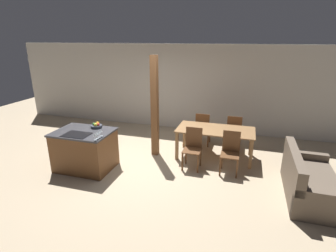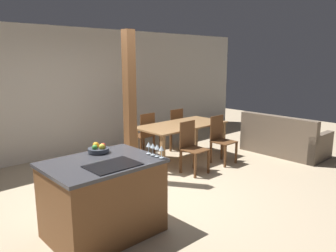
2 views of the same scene
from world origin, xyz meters
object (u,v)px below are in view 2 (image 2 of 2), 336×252
object	(u,v)px
wine_glass_end	(149,145)
dining_chair_near_left	(192,146)
dining_chair_near_right	(221,139)
couch	(283,141)
fruit_bowl	(99,149)
timber_post	(130,108)
dining_chair_far_left	(144,134)
dining_chair_far_right	(173,128)
wine_glass_near	(161,149)
dining_table	(181,129)
kitchen_island	(103,198)
wine_glass_middle	(157,147)
wine_glass_far	(153,146)

from	to	relation	value
wine_glass_end	dining_chair_near_left	distance (m)	2.08
dining_chair_near_left	dining_chair_near_right	distance (m)	0.84
couch	fruit_bowl	bearing A→B (deg)	89.10
dining_chair_near_right	timber_post	world-z (taller)	timber_post
dining_chair_far_left	dining_chair_far_right	size ratio (longest dim) A/B	1.00
timber_post	dining_chair_near_right	bearing A→B (deg)	-12.29
wine_glass_near	dining_chair_near_left	bearing A→B (deg)	33.31
wine_glass_near	timber_post	distance (m)	1.75
dining_table	timber_post	distance (m)	1.62
kitchen_island	dining_chair_far_right	distance (m)	3.83
dining_chair_near_left	timber_post	size ratio (longest dim) A/B	0.38
kitchen_island	dining_chair_near_right	distance (m)	3.27
wine_glass_middle	wine_glass_near	bearing A→B (deg)	-90.00
fruit_bowl	dining_table	bearing A→B (deg)	23.57
dining_chair_far_right	timber_post	distance (m)	2.26
dining_table	dining_chair_near_left	bearing A→B (deg)	-121.68
couch	wine_glass_far	bearing A→B (deg)	96.73
fruit_bowl	dining_chair_far_left	xyz separation A→B (m)	(2.18, 1.82, -0.47)
wine_glass_middle	dining_chair_near_left	bearing A→B (deg)	31.53
dining_chair_far_left	timber_post	world-z (taller)	timber_post
dining_chair_far_left	couch	world-z (taller)	dining_chair_far_left
dining_chair_near_left	dining_table	bearing A→B (deg)	58.32
wine_glass_far	wine_glass_near	bearing A→B (deg)	-90.00
wine_glass_end	dining_table	distance (m)	2.75
dining_table	dining_chair_near_left	size ratio (longest dim) A/B	2.00
dining_chair_near_right	timber_post	size ratio (longest dim) A/B	0.38
dining_chair_far_left	couch	size ratio (longest dim) A/B	0.55
wine_glass_middle	dining_chair_far_right	world-z (taller)	wine_glass_middle
kitchen_island	wine_glass_far	size ratio (longest dim) A/B	8.55
fruit_bowl	wine_glass_far	xyz separation A→B (m)	(0.41, -0.56, 0.07)
wine_glass_near	wine_glass_end	size ratio (longest dim) A/B	1.00
kitchen_island	fruit_bowl	distance (m)	0.61
wine_glass_far	couch	world-z (taller)	wine_glass_far
wine_glass_end	dining_table	xyz separation A→B (m)	(2.20, 1.62, -0.37)
dining_table	dining_chair_near_left	world-z (taller)	dining_chair_near_left
dining_chair_near_right	fruit_bowl	bearing A→B (deg)	-171.49
kitchen_island	couch	bearing A→B (deg)	2.66
kitchen_island	couch	size ratio (longest dim) A/B	0.74
dining_chair_far_right	fruit_bowl	bearing A→B (deg)	31.02
fruit_bowl	dining_chair_near_left	world-z (taller)	fruit_bowl
fruit_bowl	dining_chair_far_right	size ratio (longest dim) A/B	0.28
wine_glass_far	dining_table	bearing A→B (deg)	37.65
dining_chair_near_left	couch	distance (m)	2.42
dining_chair_far_left	timber_post	bearing A→B (deg)	41.98
wine_glass_middle	dining_chair_near_right	world-z (taller)	wine_glass_middle
wine_glass_far	wine_glass_end	bearing A→B (deg)	90.00
dining_chair_far_right	timber_post	size ratio (longest dim) A/B	0.38
dining_table	couch	world-z (taller)	couch
dining_chair_far_right	couch	size ratio (longest dim) A/B	0.55
dining_chair_far_left	couch	xyz separation A→B (m)	(2.34, -1.91, -0.20)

